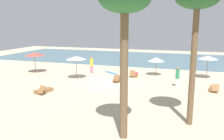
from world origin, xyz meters
TOP-DOWN VIEW (x-y plane):
  - ground_plane at (0.00, 0.00)m, footprint 60.00×60.00m
  - ocean_water at (0.00, 17.00)m, footprint 48.00×16.00m
  - umbrella_0 at (8.72, 4.98)m, footprint 1.93×1.93m
  - umbrella_1 at (-3.89, 0.75)m, footprint 2.02×2.02m
  - umbrella_2 at (3.58, 4.81)m, footprint 1.76×1.76m
  - umbrella_3 at (-9.75, 2.10)m, footprint 2.15×2.15m
  - lounger_0 at (-4.27, -4.54)m, footprint 1.15×1.76m
  - lounger_1 at (8.99, 0.36)m, footprint 0.78×1.76m
  - lounger_2 at (1.48, 3.79)m, footprint 0.87×1.73m
  - lounger_3 at (0.39, 1.12)m, footprint 0.69×1.69m
  - person_0 at (-3.58, 3.96)m, footprint 0.49×0.49m
  - person_1 at (6.00, 0.71)m, footprint 0.48×0.48m
  - palm_0 at (3.97, -9.99)m, footprint 2.36×2.36m
  - palm_1 at (7.07, -7.34)m, footprint 2.28×2.28m
  - surfboard at (-1.46, 4.64)m, footprint 2.14×1.75m

SIDE VIEW (x-z plane):
  - ground_plane at x=0.00m, z-range 0.00..0.00m
  - ocean_water at x=0.00m, z-range 0.00..0.06m
  - surfboard at x=-1.46m, z-range 0.00..0.07m
  - lounger_1 at x=8.99m, z-range -0.17..0.51m
  - lounger_3 at x=0.39m, z-range -0.19..0.53m
  - lounger_0 at x=-4.27m, z-range -0.19..0.53m
  - lounger_2 at x=1.48m, z-range -0.19..0.54m
  - person_1 at x=6.00m, z-range 0.01..1.79m
  - person_0 at x=-3.58m, z-range 0.01..1.90m
  - umbrella_2 at x=3.58m, z-range 0.78..2.77m
  - umbrella_3 at x=-9.75m, z-range 0.99..3.33m
  - umbrella_1 at x=-3.89m, z-range 1.00..3.33m
  - umbrella_0 at x=8.72m, z-range 1.00..3.35m
  - palm_0 at x=3.97m, z-range 2.59..9.86m
  - palm_1 at x=7.07m, z-range 2.79..10.29m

